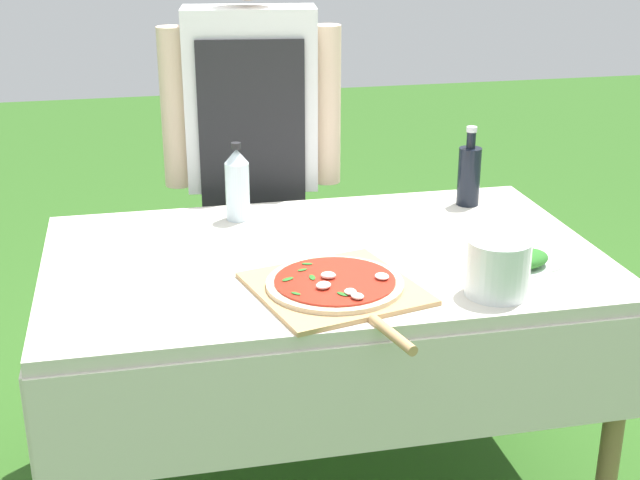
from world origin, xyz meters
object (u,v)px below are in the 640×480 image
object	(u,v)px
prep_table	(324,286)
herb_container	(525,260)
person_cook	(252,144)
pizza_on_peel	(336,287)
oil_bottle	(469,174)
mixing_tub	(498,267)
water_bottle	(237,184)

from	to	relation	value
prep_table	herb_container	xyz separation A→B (m)	(0.48, -0.21, 0.12)
person_cook	pizza_on_peel	world-z (taller)	person_cook
oil_bottle	mixing_tub	size ratio (longest dim) A/B	1.61
pizza_on_peel	herb_container	world-z (taller)	herb_container
prep_table	mixing_tub	distance (m)	0.51
pizza_on_peel	water_bottle	distance (m)	0.60
oil_bottle	person_cook	bearing A→B (deg)	149.74
prep_table	person_cook	size ratio (longest dim) A/B	0.96
person_cook	herb_container	world-z (taller)	person_cook
pizza_on_peel	oil_bottle	xyz separation A→B (m)	(0.55, 0.56, 0.08)
oil_bottle	herb_container	world-z (taller)	oil_bottle
prep_table	herb_container	size ratio (longest dim) A/B	8.06
oil_bottle	water_bottle	distance (m)	0.71
person_cook	mixing_tub	bearing A→B (deg)	121.37
mixing_tub	prep_table	bearing A→B (deg)	135.53
herb_container	pizza_on_peel	bearing A→B (deg)	-175.62
pizza_on_peel	herb_container	bearing A→B (deg)	-9.65
person_cook	pizza_on_peel	xyz separation A→B (m)	(0.07, -0.92, -0.12)
prep_table	pizza_on_peel	xyz separation A→B (m)	(-0.02, -0.25, 0.11)
oil_bottle	mixing_tub	xyz separation A→B (m)	(-0.18, -0.65, -0.03)
herb_container	oil_bottle	bearing A→B (deg)	85.15
prep_table	oil_bottle	distance (m)	0.64
herb_container	mixing_tub	distance (m)	0.19
water_bottle	herb_container	world-z (taller)	water_bottle
oil_bottle	herb_container	size ratio (longest dim) A/B	1.34
pizza_on_peel	oil_bottle	size ratio (longest dim) A/B	2.33
prep_table	pizza_on_peel	world-z (taller)	pizza_on_peel
prep_table	water_bottle	size ratio (longest dim) A/B	6.40
water_bottle	mixing_tub	world-z (taller)	water_bottle
prep_table	water_bottle	bearing A→B (deg)	120.02
pizza_on_peel	prep_table	bearing A→B (deg)	70.55
prep_table	water_bottle	world-z (taller)	water_bottle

